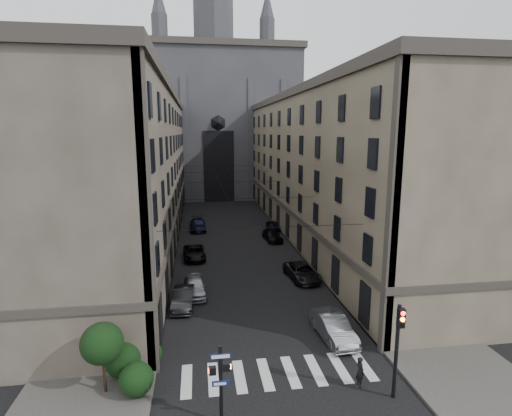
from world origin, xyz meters
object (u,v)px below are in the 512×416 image
car_left_midnear (183,298)px  car_right_midnear (302,272)px  pedestrian_signal_left (220,378)px  car_left_far (198,225)px  car_left_near (195,286)px  traffic_light_right (398,341)px  car_right_midfar (272,236)px  pedestrian (360,372)px  car_left_midfar (194,253)px  gothic_tower (215,113)px  car_right_far (273,226)px  car_right_near (333,327)px

car_left_midnear → car_right_midnear: size_ratio=0.88×
pedestrian_signal_left → car_left_far: (-0.91, 38.94, -1.53)m
car_left_near → pedestrian_signal_left: bearing=-88.5°
traffic_light_right → car_right_midfar: bearing=91.0°
car_left_near → pedestrian: pedestrian is taller
pedestrian_signal_left → car_left_midfar: size_ratio=0.80×
traffic_light_right → car_left_far: (-10.03, 38.52, -2.49)m
gothic_tower → car_left_midnear: (-5.69, -60.07, -17.04)m
car_left_near → car_right_midfar: car_left_near is taller
car_right_far → traffic_light_right: bearing=-96.1°
gothic_tower → car_left_midfar: 50.92m
gothic_tower → car_right_midnear: bearing=-84.6°
car_right_midfar → pedestrian: bearing=-96.9°
car_right_far → car_left_near: bearing=-122.2°
gothic_tower → car_left_far: bearing=-97.3°
car_left_midnear → pedestrian: (9.90, -11.73, 0.11)m
car_left_near → car_right_far: 24.20m
car_left_midfar → car_left_far: (0.45, 13.19, 0.10)m
pedestrian_signal_left → car_left_far: bearing=91.3°
traffic_light_right → car_right_far: size_ratio=1.39×
pedestrian_signal_left → car_right_midnear: size_ratio=0.76×
traffic_light_right → gothic_tower: bearing=94.4°
car_left_near → pedestrian: size_ratio=2.71×
gothic_tower → car_left_midfar: bearing=-95.8°
pedestrian_signal_left → car_left_midnear: pedestrian_signal_left is taller
car_left_midnear → car_left_midfar: bearing=89.7°
traffic_light_right → car_right_midfar: (-0.57, 31.42, -2.62)m
car_right_near → car_left_far: bearing=100.9°
traffic_light_right → car_right_midnear: size_ratio=0.99×
pedestrian_signal_left → traffic_light_right: bearing=2.6°
car_left_midnear → car_right_near: (10.16, -6.55, 0.06)m
car_right_midnear → pedestrian_signal_left: bearing=-121.9°
car_left_midfar → car_left_far: bearing=84.4°
traffic_light_right → car_right_far: (0.60, 36.86, -2.65)m
car_left_midnear → car_left_near: bearing=72.3°
car_left_far → car_right_near: 33.32m
traffic_light_right → car_left_near: bearing=124.2°
car_right_near → pedestrian: bearing=-97.4°
pedestrian → car_right_midnear: bearing=-12.9°
car_right_near → car_right_midnear: car_right_near is taller
traffic_light_right → car_left_midnear: 17.38m
car_left_near → car_right_midnear: bearing=9.1°
pedestrian_signal_left → traffic_light_right: traffic_light_right is taller
pedestrian_signal_left → car_left_midnear: bearing=99.2°
gothic_tower → traffic_light_right: gothic_tower is taller
car_left_far → pedestrian_signal_left: bearing=-90.2°
car_right_midnear → pedestrian: (-1.05, -16.24, 0.14)m
gothic_tower → car_right_midnear: size_ratio=11.05×
gothic_tower → car_left_midnear: size_ratio=12.61×
gothic_tower → car_right_midfar: size_ratio=12.53×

